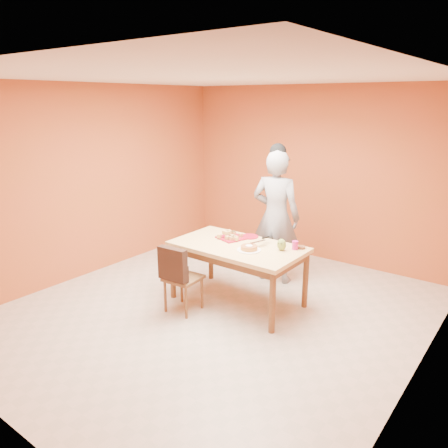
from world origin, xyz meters
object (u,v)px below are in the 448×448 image
Objects in this scene: pastry_platter at (232,238)px; sponge_cake at (249,248)px; red_dinner_plate at (249,237)px; checker_tin at (301,247)px; person at (276,217)px; egg_ornament at (282,245)px; dining_table at (238,252)px; magenta_glass at (295,245)px; dining_chair at (182,277)px.

pastry_platter is 0.50m from sponge_cake.
checker_tin is at bearing 0.00° from red_dinner_plate.
person is 0.92m from egg_ornament.
dining_table is 15.52× the size of magenta_glass.
magenta_glass reaches higher than dining_table.
red_dinner_plate is 2.24× the size of magenta_glass.
magenta_glass is 0.09m from checker_tin.
dining_chair is 3.68× the size of red_dinner_plate.
dining_table is 0.71m from magenta_glass.
pastry_platter is 3.19× the size of checker_tin.
person reaches higher than pastry_platter.
sponge_cake is (0.29, -0.44, 0.03)m from red_dinner_plate.
magenta_glass is at bearing 125.09° from person.
dining_table is 16.61× the size of checker_tin.
person reaches higher than dining_table.
red_dinner_plate is 1.16× the size of sponge_cake.
pastry_platter is at bearing -167.98° from checker_tin.
egg_ornament reaches higher than pastry_platter.
checker_tin is (0.74, 0.00, 0.01)m from red_dinner_plate.
checker_tin is (0.89, 0.19, 0.01)m from pastry_platter.
egg_ornament is at bearing 37.91° from sponge_cake.
dining_chair reaches higher than pastry_platter.
pastry_platter is (-0.21, -0.74, -0.15)m from person.
checker_tin is at bearing 12.02° from pastry_platter.
checker_tin is (0.04, 0.07, -0.04)m from magenta_glass.
sponge_cake is (0.22, -0.09, 0.13)m from dining_table.
checker_tin is at bearing 130.58° from person.
egg_ornament is (0.30, 0.23, 0.04)m from sponge_cake.
magenta_glass is (0.70, -0.07, 0.04)m from red_dinner_plate.
pastry_platter is 2.19× the size of egg_ornament.
egg_ornament reaches higher than sponge_cake.
dining_chair is 1.24m from egg_ornament.
egg_ornament is at bearing -0.95° from pastry_platter.
person is (0.39, 1.49, 0.48)m from dining_chair.
egg_ornament is (0.91, 0.74, 0.39)m from dining_chair.
person reaches higher than dining_chair.
magenta_glass is (0.85, 0.12, 0.04)m from pastry_platter.
pastry_platter is at bearing 142.87° from dining_table.
dining_table is at bearing -156.53° from magenta_glass.
dining_chair is 6.05× the size of egg_ornament.
dining_table is 0.57m from egg_ornament.
sponge_cake is at bearing -29.58° from pastry_platter.
magenta_glass is (0.64, -0.62, -0.11)m from person.
person is 17.87× the size of magenta_glass.
egg_ornament is (0.53, 0.15, 0.16)m from dining_table.
magenta_glass reaches higher than sponge_cake.
pastry_platter is at bearing -172.22° from magenta_glass.
pastry_platter is at bearing -179.09° from egg_ornament.
sponge_cake is 1.93× the size of magenta_glass.
sponge_cake is (0.61, 0.51, 0.35)m from dining_chair.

